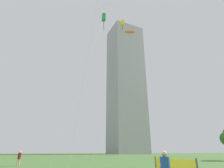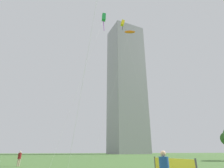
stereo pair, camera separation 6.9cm
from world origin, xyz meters
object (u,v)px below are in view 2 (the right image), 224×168
at_px(kite_flying_1, 130,32).
at_px(kite_flying_6, 104,18).
at_px(person_standing_0, 19,157).
at_px(kite_flying_7, 123,23).
at_px(distant_highrise_0, 126,85).

bearing_deg(kite_flying_1, kite_flying_6, -131.02).
xyz_separation_m(person_standing_0, kite_flying_1, (18.51, 9.78, 28.60)).
height_order(kite_flying_1, kite_flying_6, kite_flying_1).
height_order(kite_flying_7, distant_highrise_0, distant_highrise_0).
distance_m(kite_flying_1, kite_flying_7, 4.80).
bearing_deg(distant_highrise_0, person_standing_0, -127.71).
height_order(kite_flying_6, kite_flying_7, kite_flying_7).
distance_m(person_standing_0, distant_highrise_0, 101.42).
bearing_deg(kite_flying_6, person_standing_0, 179.39).
xyz_separation_m(kite_flying_1, kite_flying_6, (-8.60, -9.89, -5.77)).
bearing_deg(kite_flying_7, person_standing_0, -145.68).
relative_size(person_standing_0, distant_highrise_0, 0.02).
bearing_deg(person_standing_0, kite_flying_6, 155.55).
height_order(kite_flying_1, distant_highrise_0, distant_highrise_0).
bearing_deg(kite_flying_1, distant_highrise_0, 71.68).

